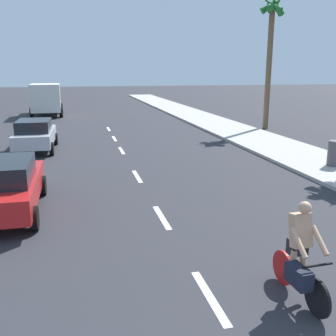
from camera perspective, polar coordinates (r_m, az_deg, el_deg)
The scene contains 14 objects.
ground_plane at distance 21.40m, azimuth -7.31°, elevation 3.36°, with size 160.00×160.00×0.00m, color #2D2D33.
sidewalk_strip at distance 25.37m, azimuth 10.49°, elevation 5.09°, with size 3.60×80.00×0.14m, color #B2ADA3.
lane_stripe_1 at distance 7.41m, azimuth 6.14°, elevation -18.23°, with size 0.16×1.80×0.01m, color white.
lane_stripe_2 at distance 10.86m, azimuth -0.91°, elevation -7.23°, with size 0.16×1.80×0.01m, color white.
lane_stripe_3 at distance 14.97m, azimuth -4.54°, elevation -1.23°, with size 0.16×1.80×0.01m, color white.
lane_stripe_4 at distance 19.87m, azimuth -6.82°, elevation 2.56°, with size 0.16×1.80×0.01m, color white.
lane_stripe_5 at distance 23.44m, azimuth -7.87°, elevation 4.30°, with size 0.16×1.80×0.01m, color white.
lane_stripe_6 at distance 27.37m, azimuth -8.70°, elevation 5.67°, with size 0.16×1.80×0.01m, color white.
cyclist at distance 7.25m, azimuth 18.76°, elevation -12.26°, with size 0.63×1.71×1.82m.
parked_car_red at distance 11.81m, azimuth -23.01°, elevation -2.35°, with size 2.02×4.38×1.57m.
parked_car_silver at distance 20.71m, azimuth -18.92°, elevation 4.71°, with size 2.03×4.24×1.57m.
delivery_truck at distance 36.77m, azimuth -17.40°, elevation 9.68°, with size 2.79×6.29×2.80m.
palm_tree_far at distance 27.75m, azimuth 14.85°, elevation 18.77°, with size 1.73×1.90×8.82m.
trash_bin_near at distance 17.34m, azimuth 23.30°, elevation 2.00°, with size 0.60×0.60×1.04m, color #47474C.
Camera 1 is at (-2.17, -0.92, 3.96)m, focal length 41.59 mm.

